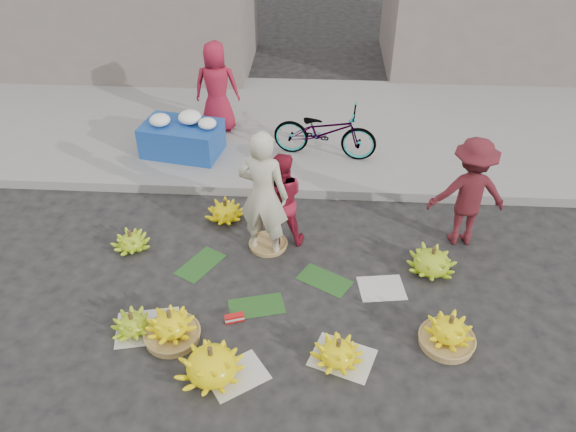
# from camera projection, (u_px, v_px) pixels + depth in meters

# --- Properties ---
(ground) EXTENTS (80.00, 80.00, 0.00)m
(ground) POSITION_uv_depth(u_px,v_px,m) (266.00, 295.00, 6.78)
(ground) COLOR black
(ground) RESTS_ON ground
(curb) EXTENTS (40.00, 0.25, 0.15)m
(curb) POSITION_uv_depth(u_px,v_px,m) (279.00, 189.00, 8.50)
(curb) COLOR gray
(curb) RESTS_ON ground
(sidewalk) EXTENTS (40.00, 4.00, 0.12)m
(sidewalk) POSITION_uv_depth(u_px,v_px,m) (288.00, 126.00, 10.20)
(sidewalk) COLOR gray
(sidewalk) RESTS_ON ground
(newspaper_scatter) EXTENTS (3.20, 1.80, 0.00)m
(newspaper_scatter) POSITION_uv_depth(u_px,v_px,m) (260.00, 346.00, 6.14)
(newspaper_scatter) COLOR silver
(newspaper_scatter) RESTS_ON ground
(banana_leaves) EXTENTS (2.00, 1.00, 0.00)m
(banana_leaves) POSITION_uv_depth(u_px,v_px,m) (260.00, 283.00, 6.95)
(banana_leaves) COLOR #1B4717
(banana_leaves) RESTS_ON ground
(banana_bunch_0) EXTENTS (0.60, 0.60, 0.42)m
(banana_bunch_0) POSITION_uv_depth(u_px,v_px,m) (171.00, 327.00, 6.13)
(banana_bunch_0) COLOR olive
(banana_bunch_0) RESTS_ON ground
(banana_bunch_1) EXTENTS (0.46, 0.46, 0.29)m
(banana_bunch_1) POSITION_uv_depth(u_px,v_px,m) (132.00, 324.00, 6.24)
(banana_bunch_1) COLOR #84B419
(banana_bunch_1) RESTS_ON ground
(banana_bunch_2) EXTENTS (0.76, 0.76, 0.44)m
(banana_bunch_2) POSITION_uv_depth(u_px,v_px,m) (212.00, 364.00, 5.70)
(banana_bunch_2) COLOR #FFEC0C
(banana_bunch_2) RESTS_ON ground
(banana_bunch_3) EXTENTS (0.63, 0.63, 0.33)m
(banana_bunch_3) POSITION_uv_depth(u_px,v_px,m) (338.00, 352.00, 5.90)
(banana_bunch_3) COLOR #FFEC0C
(banana_bunch_3) RESTS_ON ground
(banana_bunch_4) EXTENTS (0.60, 0.60, 0.42)m
(banana_bunch_4) POSITION_uv_depth(u_px,v_px,m) (448.00, 332.00, 6.07)
(banana_bunch_4) COLOR olive
(banana_bunch_4) RESTS_ON ground
(banana_bunch_5) EXTENTS (0.72, 0.72, 0.39)m
(banana_bunch_5) POSITION_uv_depth(u_px,v_px,m) (432.00, 261.00, 7.02)
(banana_bunch_5) COLOR #84B419
(banana_bunch_5) RESTS_ON ground
(banana_bunch_6) EXTENTS (0.59, 0.59, 0.30)m
(banana_bunch_6) POSITION_uv_depth(u_px,v_px,m) (131.00, 241.00, 7.41)
(banana_bunch_6) COLOR #84B419
(banana_bunch_6) RESTS_ON ground
(banana_bunch_7) EXTENTS (0.57, 0.57, 0.33)m
(banana_bunch_7) POSITION_uv_depth(u_px,v_px,m) (225.00, 211.00, 7.93)
(banana_bunch_7) COLOR #FFEC0C
(banana_bunch_7) RESTS_ON ground
(basket_spare) EXTENTS (0.53, 0.53, 0.06)m
(basket_spare) POSITION_uv_depth(u_px,v_px,m) (268.00, 244.00, 7.51)
(basket_spare) COLOR olive
(basket_spare) RESTS_ON ground
(incense_stack) EXTENTS (0.23, 0.14, 0.09)m
(incense_stack) POSITION_uv_depth(u_px,v_px,m) (234.00, 318.00, 6.41)
(incense_stack) COLOR red
(incense_stack) RESTS_ON ground
(vendor_cream) EXTENTS (0.73, 0.56, 1.76)m
(vendor_cream) POSITION_uv_depth(u_px,v_px,m) (263.00, 195.00, 6.95)
(vendor_cream) COLOR beige
(vendor_cream) RESTS_ON ground
(vendor_red) EXTENTS (0.72, 0.60, 1.34)m
(vendor_red) POSITION_uv_depth(u_px,v_px,m) (280.00, 200.00, 7.23)
(vendor_red) COLOR #A81930
(vendor_red) RESTS_ON ground
(man_striped) EXTENTS (1.02, 0.62, 1.54)m
(man_striped) POSITION_uv_depth(u_px,v_px,m) (469.00, 193.00, 7.19)
(man_striped) COLOR maroon
(man_striped) RESTS_ON ground
(flower_table) EXTENTS (1.35, 0.98, 0.72)m
(flower_table) POSITION_uv_depth(u_px,v_px,m) (182.00, 137.00, 9.12)
(flower_table) COLOR #163F93
(flower_table) RESTS_ON sidewalk
(grey_bucket) EXTENTS (0.31, 0.31, 0.36)m
(grey_bucket) POSITION_uv_depth(u_px,v_px,m) (158.00, 139.00, 9.29)
(grey_bucket) COLOR slate
(grey_bucket) RESTS_ON sidewalk
(flower_vendor) EXTENTS (0.79, 0.54, 1.56)m
(flower_vendor) POSITION_uv_depth(u_px,v_px,m) (217.00, 87.00, 9.51)
(flower_vendor) COLOR #A81930
(flower_vendor) RESTS_ON sidewalk
(bicycle) EXTENTS (0.83, 1.74, 0.88)m
(bicycle) POSITION_uv_depth(u_px,v_px,m) (325.00, 131.00, 8.97)
(bicycle) COLOR gray
(bicycle) RESTS_ON sidewalk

